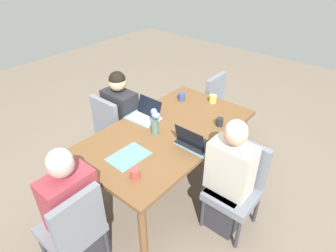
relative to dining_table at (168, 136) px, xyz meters
name	(u,v)px	position (x,y,z in m)	size (l,w,h in m)	color
ground_plane	(168,183)	(0.00, 0.00, -0.68)	(10.00, 10.00, 0.00)	#756656
dining_table	(168,136)	(0.00, 0.00, 0.00)	(1.88, 1.05, 0.76)	brown
chair_head_left_left_near	(74,227)	(-1.24, -0.07, -0.18)	(0.44, 0.44, 0.90)	slate
person_head_left_left_near	(74,215)	(-1.18, 0.01, -0.15)	(0.40, 0.36, 1.19)	#2D2D33
chair_near_left_mid	(238,183)	(0.03, -0.82, -0.18)	(0.44, 0.44, 0.90)	slate
person_near_left_mid	(228,182)	(-0.04, -0.76, -0.15)	(0.36, 0.40, 1.19)	#2D2D33
chair_far_left_far	(114,126)	(-0.06, 0.81, -0.18)	(0.44, 0.44, 0.90)	slate
person_far_left_far	(122,123)	(0.02, 0.75, -0.15)	(0.36, 0.40, 1.19)	#2D2D33
chair_head_right_right_near	(221,106)	(1.22, 0.07, -0.18)	(0.44, 0.44, 0.90)	slate
flower_vase	(155,120)	(-0.12, 0.06, 0.23)	(0.08, 0.11, 0.28)	#4C6B60
placemat_head_left_left_near	(128,156)	(-0.56, 0.00, 0.08)	(0.36, 0.26, 0.00)	slate
placemat_near_left_mid	(196,144)	(-0.02, -0.37, 0.08)	(0.36, 0.26, 0.00)	slate
placemat_far_left_far	(143,118)	(0.01, 0.36, 0.08)	(0.36, 0.26, 0.00)	slate
laptop_far_left_far	(146,114)	(0.03, 0.34, 0.12)	(0.22, 0.32, 0.21)	silver
laptop_near_left_mid	(193,141)	(-0.05, -0.35, 0.12)	(0.22, 0.32, 0.21)	black
coffee_mug_near_left	(213,99)	(0.81, -0.03, 0.12)	(0.09, 0.09, 0.09)	#DBC64C
coffee_mug_near_right	(182,97)	(0.61, 0.29, 0.12)	(0.08, 0.08, 0.09)	#33477A
coffee_mug_centre_left	(220,122)	(0.41, -0.36, 0.12)	(0.08, 0.08, 0.09)	#232328
coffee_mug_centre_right	(135,173)	(-0.71, -0.24, 0.12)	(0.08, 0.08, 0.08)	#AD3D38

